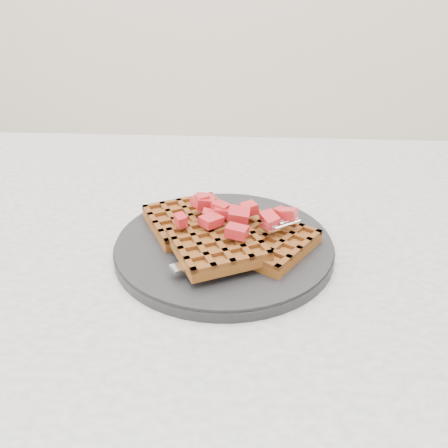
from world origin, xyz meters
The scene contains 5 objects.
table centered at (0.00, 0.00, 0.64)m, with size 1.20×0.80×0.75m.
plate centered at (-0.10, -0.02, 0.76)m, with size 0.27×0.27×0.02m, color black.
waffles centered at (-0.10, -0.03, 0.78)m, with size 0.23×0.21×0.03m.
strawberry_pile centered at (-0.10, -0.02, 0.80)m, with size 0.15×0.15×0.02m, color #990008, non-canonical shape.
fork centered at (-0.08, -0.05, 0.77)m, with size 0.02×0.18×0.02m, color silver, non-canonical shape.
Camera 1 is at (-0.07, -0.55, 1.09)m, focal length 40.00 mm.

